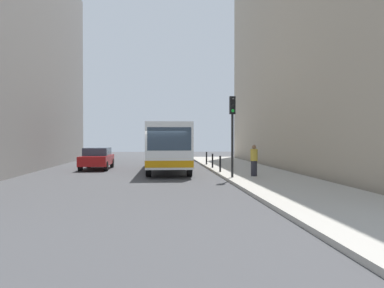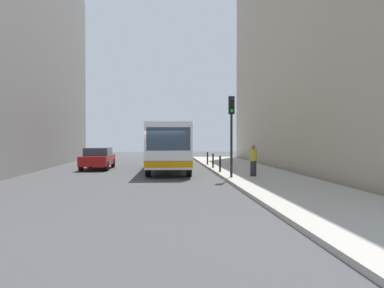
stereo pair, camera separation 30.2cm
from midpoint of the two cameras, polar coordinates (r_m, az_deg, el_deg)
name	(u,v)px [view 2 (the right image)]	position (r m, az deg, el deg)	size (l,w,h in m)	color
ground_plane	(161,178)	(20.66, -4.21, -5.05)	(80.00, 80.00, 0.00)	#424244
sidewalk	(260,176)	(21.36, 10.49, -4.67)	(4.40, 40.00, 0.15)	#ADA89E
building_right	(335,39)	(27.92, 20.92, 14.42)	(7.00, 32.00, 17.40)	#B2A38C
bus	(169,144)	(25.13, -3.09, -0.06)	(2.77, 11.08, 3.00)	white
car_beside_bus	(98,158)	(26.97, -13.59, -2.03)	(1.88, 4.41, 1.48)	maroon
car_behind_bus	(169,153)	(35.75, -3.18, -1.31)	(1.94, 4.44, 1.48)	navy
traffic_light	(231,121)	(19.36, 6.38, 3.45)	(0.28, 0.33, 4.10)	black
bollard_near	(220,164)	(22.50, 4.61, -2.97)	(0.11, 0.11, 0.95)	black
bollard_mid	(213,161)	(25.66, 3.50, -2.50)	(0.11, 0.11, 0.95)	black
bollard_far	(207,158)	(28.82, 2.64, -2.14)	(0.11, 0.11, 0.95)	black
pedestrian_near_signal	(253,161)	(20.11, 9.60, -2.47)	(0.38, 0.38, 1.64)	#26262D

